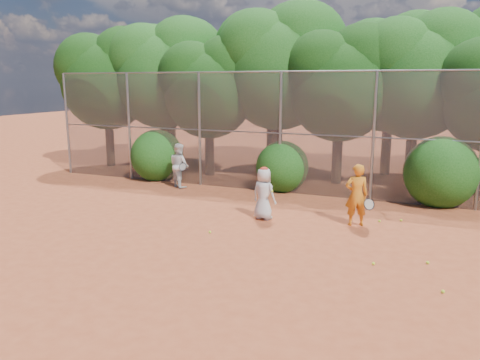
% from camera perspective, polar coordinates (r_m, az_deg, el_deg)
% --- Properties ---
extents(ground, '(80.00, 80.00, 0.00)m').
position_cam_1_polar(ground, '(10.24, -0.16, -9.17)').
color(ground, '#A14424').
rests_on(ground, ground).
extents(fence_back, '(20.05, 0.09, 4.03)m').
position_cam_1_polar(fence_back, '(15.39, 8.07, 5.71)').
color(fence_back, gray).
rests_on(fence_back, ground).
extents(tree_0, '(4.38, 3.81, 6.00)m').
position_cam_1_polar(tree_0, '(21.36, -15.82, 12.15)').
color(tree_0, black).
rests_on(tree_0, ground).
extents(tree_1, '(4.64, 4.03, 6.35)m').
position_cam_1_polar(tree_1, '(20.35, -9.25, 13.12)').
color(tree_1, black).
rests_on(tree_1, ground).
extents(tree_2, '(3.99, 3.47, 5.47)m').
position_cam_1_polar(tree_2, '(18.53, -3.64, 11.59)').
color(tree_2, black).
rests_on(tree_2, ground).
extents(tree_3, '(4.89, 4.26, 6.70)m').
position_cam_1_polar(tree_3, '(18.55, 4.95, 14.08)').
color(tree_3, black).
rests_on(tree_3, ground).
extents(tree_4, '(4.19, 3.64, 5.73)m').
position_cam_1_polar(tree_4, '(17.34, 12.33, 11.90)').
color(tree_4, black).
rests_on(tree_4, ground).
extents(tree_5, '(4.51, 3.92, 6.17)m').
position_cam_1_polar(tree_5, '(17.88, 20.95, 12.32)').
color(tree_5, black).
rests_on(tree_5, ground).
extents(tree_9, '(4.83, 4.20, 6.62)m').
position_cam_1_polar(tree_9, '(22.84, -8.36, 13.44)').
color(tree_9, black).
rests_on(tree_9, ground).
extents(tree_10, '(5.15, 4.48, 7.06)m').
position_cam_1_polar(tree_10, '(20.96, 4.16, 14.47)').
color(tree_10, black).
rests_on(tree_10, ground).
extents(tree_11, '(4.64, 4.03, 6.35)m').
position_cam_1_polar(tree_11, '(19.54, 18.14, 12.75)').
color(tree_11, black).
rests_on(tree_11, ground).
extents(bush_0, '(2.00, 2.00, 2.00)m').
position_cam_1_polar(bush_0, '(18.15, -10.08, 3.23)').
color(bush_0, '#164812').
rests_on(bush_0, ground).
extents(bush_1, '(1.80, 1.80, 1.80)m').
position_cam_1_polar(bush_1, '(16.07, 5.18, 1.89)').
color(bush_1, '#164812').
rests_on(bush_1, ground).
extents(bush_2, '(2.20, 2.20, 2.20)m').
position_cam_1_polar(bush_2, '(15.35, 23.31, 1.24)').
color(bush_2, '#164812').
rests_on(bush_2, ground).
extents(player_yellow, '(0.86, 0.63, 1.63)m').
position_cam_1_polar(player_yellow, '(12.45, 14.03, -1.79)').
color(player_yellow, orange).
rests_on(player_yellow, ground).
extents(player_teen, '(0.78, 0.60, 1.45)m').
position_cam_1_polar(player_teen, '(12.66, 2.92, -1.63)').
color(player_teen, silver).
rests_on(player_teen, ground).
extents(player_white, '(0.96, 0.90, 1.57)m').
position_cam_1_polar(player_white, '(16.66, -7.40, 1.79)').
color(player_white, silver).
rests_on(player_white, ground).
extents(ball_0, '(0.07, 0.07, 0.07)m').
position_cam_1_polar(ball_0, '(10.51, 21.91, -9.32)').
color(ball_0, '#CAED2B').
rests_on(ball_0, ground).
extents(ball_1, '(0.07, 0.07, 0.07)m').
position_cam_1_polar(ball_1, '(13.07, 16.64, -4.82)').
color(ball_1, '#CAED2B').
rests_on(ball_1, ground).
extents(ball_2, '(0.07, 0.07, 0.07)m').
position_cam_1_polar(ball_2, '(10.10, 15.96, -9.77)').
color(ball_2, '#CAED2B').
rests_on(ball_2, ground).
extents(ball_3, '(0.07, 0.07, 0.07)m').
position_cam_1_polar(ball_3, '(9.26, 23.50, -12.36)').
color(ball_3, '#CAED2B').
rests_on(ball_3, ground).
extents(ball_4, '(0.07, 0.07, 0.07)m').
position_cam_1_polar(ball_4, '(11.67, -3.69, -6.34)').
color(ball_4, '#CAED2B').
rests_on(ball_4, ground).
extents(ball_5, '(0.07, 0.07, 0.07)m').
position_cam_1_polar(ball_5, '(13.32, 19.05, -4.66)').
color(ball_5, '#CAED2B').
rests_on(ball_5, ground).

